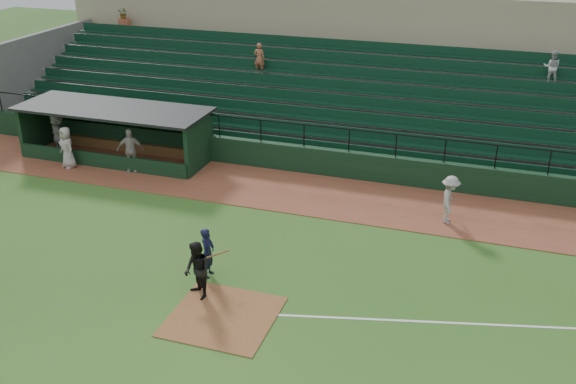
% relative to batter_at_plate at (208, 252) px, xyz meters
% --- Properties ---
extents(ground, '(90.00, 90.00, 0.00)m').
position_rel_batter_at_plate_xyz_m(ground, '(1.34, -0.96, -0.84)').
color(ground, '#315D1E').
rests_on(ground, ground).
extents(warning_track, '(40.00, 4.00, 0.03)m').
position_rel_batter_at_plate_xyz_m(warning_track, '(1.34, 7.04, -0.83)').
color(warning_track, brown).
rests_on(warning_track, ground).
extents(home_plate_dirt, '(3.00, 3.00, 0.03)m').
position_rel_batter_at_plate_xyz_m(home_plate_dirt, '(1.34, -1.96, -0.83)').
color(home_plate_dirt, brown).
rests_on(home_plate_dirt, ground).
extents(foul_line, '(17.49, 4.44, 0.01)m').
position_rel_batter_at_plate_xyz_m(foul_line, '(9.34, 0.24, -0.84)').
color(foul_line, white).
rests_on(foul_line, ground).
extents(stadium_structure, '(38.00, 13.08, 6.40)m').
position_rel_batter_at_plate_xyz_m(stadium_structure, '(1.34, 15.50, 1.46)').
color(stadium_structure, black).
rests_on(stadium_structure, ground).
extents(dugout, '(8.90, 3.20, 2.42)m').
position_rel_batter_at_plate_xyz_m(dugout, '(-8.41, 8.60, 0.49)').
color(dugout, black).
rests_on(dugout, ground).
extents(batter_at_plate, '(1.02, 0.69, 1.68)m').
position_rel_batter_at_plate_xyz_m(batter_at_plate, '(0.00, 0.00, 0.00)').
color(batter_at_plate, black).
rests_on(batter_at_plate, ground).
extents(umpire, '(1.14, 1.11, 1.85)m').
position_rel_batter_at_plate_xyz_m(umpire, '(0.23, -1.24, 0.09)').
color(umpire, black).
rests_on(umpire, ground).
extents(runner, '(0.75, 1.23, 1.84)m').
position_rel_batter_at_plate_xyz_m(runner, '(6.90, 6.22, 0.11)').
color(runner, '#A19C97').
rests_on(runner, warning_track).
extents(dugout_player_a, '(1.26, 0.88, 1.98)m').
position_rel_batter_at_plate_xyz_m(dugout_player_a, '(-6.86, 6.84, 0.18)').
color(dugout_player_a, '#A7A19C').
rests_on(dugout_player_a, warning_track).
extents(dugout_player_b, '(1.09, 0.96, 1.89)m').
position_rel_batter_at_plate_xyz_m(dugout_player_b, '(-9.79, 6.36, 0.13)').
color(dugout_player_b, '#ACA6A1').
rests_on(dugout_player_b, warning_track).
extents(dugout_player_c, '(1.81, 1.59, 1.98)m').
position_rel_batter_at_plate_xyz_m(dugout_player_c, '(-11.29, 7.79, 0.18)').
color(dugout_player_c, '#A6A09B').
rests_on(dugout_player_c, warning_track).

